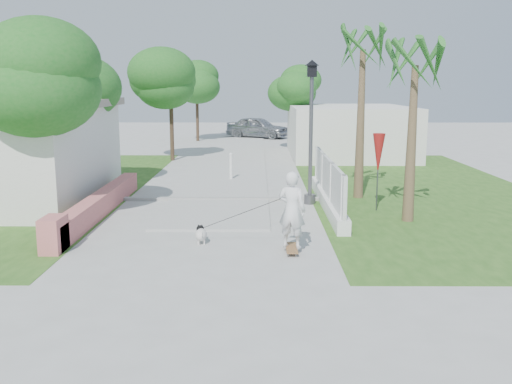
{
  "coord_description": "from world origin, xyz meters",
  "views": [
    {
      "loc": [
        1.29,
        -12.11,
        3.69
      ],
      "look_at": [
        1.23,
        1.65,
        1.1
      ],
      "focal_mm": 40.0,
      "sensor_mm": 36.0,
      "label": 1
    }
  ],
  "objects_px": {
    "street_lamp": "(311,127)",
    "dog": "(201,234)",
    "bollard": "(231,166)",
    "skateboarder": "(252,213)",
    "parked_car": "(258,127)",
    "patio_umbrella": "(378,154)"
  },
  "relations": [
    {
      "from": "dog",
      "to": "street_lamp",
      "type": "bearing_deg",
      "value": 46.23
    },
    {
      "from": "parked_car",
      "to": "dog",
      "type": "bearing_deg",
      "value": -159.75
    },
    {
      "from": "bollard",
      "to": "skateboarder",
      "type": "distance_m",
      "value": 9.49
    },
    {
      "from": "bollard",
      "to": "parked_car",
      "type": "distance_m",
      "value": 18.23
    },
    {
      "from": "street_lamp",
      "to": "skateboarder",
      "type": "distance_m",
      "value": 5.49
    },
    {
      "from": "street_lamp",
      "to": "patio_umbrella",
      "type": "relative_size",
      "value": 1.93
    },
    {
      "from": "street_lamp",
      "to": "bollard",
      "type": "relative_size",
      "value": 4.07
    },
    {
      "from": "patio_umbrella",
      "to": "dog",
      "type": "relative_size",
      "value": 3.76
    },
    {
      "from": "street_lamp",
      "to": "dog",
      "type": "height_order",
      "value": "street_lamp"
    },
    {
      "from": "street_lamp",
      "to": "skateboarder",
      "type": "height_order",
      "value": "street_lamp"
    },
    {
      "from": "patio_umbrella",
      "to": "parked_car",
      "type": "distance_m",
      "value": 23.99
    },
    {
      "from": "parked_car",
      "to": "street_lamp",
      "type": "bearing_deg",
      "value": -152.8
    },
    {
      "from": "street_lamp",
      "to": "patio_umbrella",
      "type": "bearing_deg",
      "value": -27.76
    },
    {
      "from": "street_lamp",
      "to": "parked_car",
      "type": "xyz_separation_m",
      "value": [
        -1.7,
        22.7,
        -1.68
      ]
    },
    {
      "from": "bollard",
      "to": "patio_umbrella",
      "type": "bearing_deg",
      "value": -50.09
    },
    {
      "from": "street_lamp",
      "to": "patio_umbrella",
      "type": "distance_m",
      "value": 2.27
    },
    {
      "from": "skateboarder",
      "to": "dog",
      "type": "xyz_separation_m",
      "value": [
        -1.22,
        0.35,
        -0.58
      ]
    },
    {
      "from": "patio_umbrella",
      "to": "parked_car",
      "type": "height_order",
      "value": "patio_umbrella"
    },
    {
      "from": "patio_umbrella",
      "to": "skateboarder",
      "type": "distance_m",
      "value": 5.44
    },
    {
      "from": "patio_umbrella",
      "to": "dog",
      "type": "distance_m",
      "value": 6.22
    },
    {
      "from": "dog",
      "to": "parked_car",
      "type": "xyz_separation_m",
      "value": [
        1.27,
        27.28,
        0.52
      ]
    },
    {
      "from": "bollard",
      "to": "patio_umbrella",
      "type": "xyz_separation_m",
      "value": [
        4.6,
        -5.5,
        1.1
      ]
    }
  ]
}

